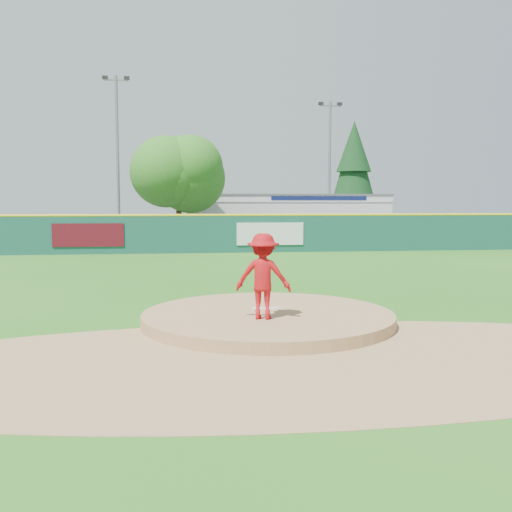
{
  "coord_description": "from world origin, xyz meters",
  "views": [
    {
      "loc": [
        -1.86,
        -12.18,
        2.62
      ],
      "look_at": [
        0.0,
        2.0,
        1.3
      ],
      "focal_mm": 40.0,
      "sensor_mm": 36.0,
      "label": 1
    }
  ],
  "objects": [
    {
      "name": "ground",
      "position": [
        0.0,
        0.0,
        0.0
      ],
      "size": [
        120.0,
        120.0,
        0.0
      ],
      "primitive_type": "plane",
      "color": "#286B19",
      "rests_on": "ground"
    },
    {
      "name": "pitchers_mound",
      "position": [
        0.0,
        0.0,
        0.0
      ],
      "size": [
        5.5,
        5.5,
        0.5
      ],
      "primitive_type": "cylinder",
      "color": "#9E774C",
      "rests_on": "ground"
    },
    {
      "name": "pitching_rubber",
      "position": [
        0.0,
        0.3,
        0.27
      ],
      "size": [
        0.6,
        0.15,
        0.04
      ],
      "primitive_type": "cube",
      "color": "white",
      "rests_on": "pitchers_mound"
    },
    {
      "name": "infield_dirt_arc",
      "position": [
        0.0,
        -3.0,
        0.01
      ],
      "size": [
        15.4,
        15.4,
        0.01
      ],
      "primitive_type": "cylinder",
      "color": "#9E774C",
      "rests_on": "ground"
    },
    {
      "name": "parking_lot",
      "position": [
        0.0,
        27.0,
        0.01
      ],
      "size": [
        44.0,
        16.0,
        0.02
      ],
      "primitive_type": "cube",
      "color": "#38383A",
      "rests_on": "ground"
    },
    {
      "name": "pitcher",
      "position": [
        -0.2,
        -0.68,
        1.13
      ],
      "size": [
        1.27,
        0.94,
        1.76
      ],
      "primitive_type": "imported",
      "rotation": [
        0.0,
        0.0,
        2.87
      ],
      "color": "#B00F13",
      "rests_on": "pitchers_mound"
    },
    {
      "name": "van",
      "position": [
        -4.91,
        21.82,
        0.63
      ],
      "size": [
        4.56,
        2.41,
        1.22
      ],
      "primitive_type": "imported",
      "rotation": [
        0.0,
        0.0,
        1.66
      ],
      "color": "white",
      "rests_on": "parking_lot"
    },
    {
      "name": "pool_building_grp",
      "position": [
        6.0,
        31.99,
        1.66
      ],
      "size": [
        15.2,
        8.2,
        3.31
      ],
      "color": "silver",
      "rests_on": "ground"
    },
    {
      "name": "fence_banners",
      "position": [
        -1.87,
        17.92,
        1.0
      ],
      "size": [
        13.07,
        0.04,
        1.2
      ],
      "color": "#590C18",
      "rests_on": "ground"
    },
    {
      "name": "outfield_fence",
      "position": [
        0.0,
        18.0,
        1.09
      ],
      "size": [
        40.0,
        0.14,
        2.07
      ],
      "color": "#16483F",
      "rests_on": "ground"
    },
    {
      "name": "deciduous_tree",
      "position": [
        -2.0,
        25.0,
        4.55
      ],
      "size": [
        5.6,
        5.6,
        7.36
      ],
      "color": "#382314",
      "rests_on": "ground"
    },
    {
      "name": "conifer_tree",
      "position": [
        13.0,
        36.0,
        5.54
      ],
      "size": [
        4.4,
        4.4,
        9.5
      ],
      "color": "#382314",
      "rests_on": "ground"
    },
    {
      "name": "light_pole_left",
      "position": [
        -6.0,
        27.0,
        6.05
      ],
      "size": [
        1.75,
        0.25,
        11.0
      ],
      "color": "gray",
      "rests_on": "ground"
    },
    {
      "name": "light_pole_right",
      "position": [
        9.0,
        29.0,
        5.54
      ],
      "size": [
        1.75,
        0.25,
        10.0
      ],
      "color": "gray",
      "rests_on": "ground"
    }
  ]
}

